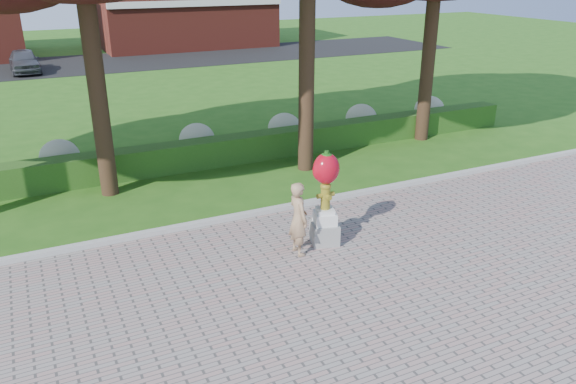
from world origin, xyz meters
The scene contains 9 objects.
ground centered at (0.00, 0.00, 0.00)m, with size 100.00×100.00×0.00m, color #285A16.
curb centered at (0.00, 3.00, 0.07)m, with size 40.00×0.18×0.15m, color #ADADA5.
lawn_hedge centered at (0.00, 7.00, 0.40)m, with size 24.00×0.70×0.80m, color #194112.
hydrangea_row centered at (0.57, 8.00, 0.55)m, with size 20.10×1.10×0.99m.
street centered at (0.00, 28.00, 0.01)m, with size 50.00×8.00×0.02m, color black.
building_right centered at (8.00, 34.00, 3.20)m, with size 12.00×8.00×6.40m, color maroon.
hydrant_sculpture centered at (1.66, 1.05, 1.13)m, with size 0.69×0.69×2.05m.
woman centered at (0.94, 0.87, 0.82)m, with size 0.57×0.37×1.55m, color tan.
parked_car centered at (-3.25, 26.39, 0.65)m, with size 1.50×3.72×1.27m, color #45464D.
Camera 1 is at (-3.69, -8.30, 5.55)m, focal length 35.00 mm.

